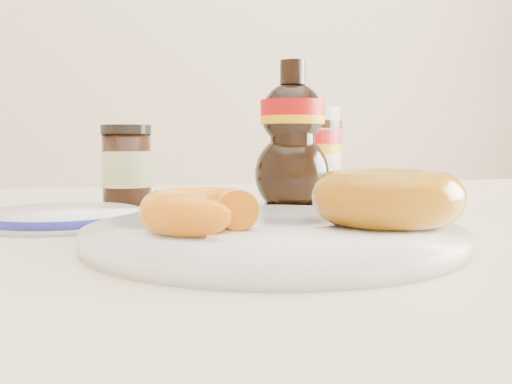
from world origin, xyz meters
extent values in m
cube|color=#F0E0C9|center=(0.00, 1.75, 1.30)|extent=(3.50, 0.10, 2.60)
cube|color=beige|center=(0.00, 0.10, 0.73)|extent=(1.40, 0.90, 0.04)
cylinder|color=white|center=(-0.06, -0.05, 0.76)|extent=(0.28, 0.28, 0.01)
torus|color=white|center=(-0.06, -0.05, 0.76)|extent=(0.28, 0.28, 0.01)
torus|color=orange|center=(-0.11, -0.07, 0.78)|extent=(0.10, 0.10, 0.03)
torus|color=#9C5D0A|center=(0.03, -0.07, 0.78)|extent=(0.13, 0.13, 0.04)
cylinder|color=white|center=(0.09, 0.26, 0.80)|extent=(0.09, 0.09, 0.10)
cylinder|color=#810604|center=(0.09, 0.26, 0.83)|extent=(0.09, 0.09, 0.02)
cylinder|color=#D89905|center=(0.09, 0.26, 0.82)|extent=(0.09, 0.09, 0.01)
cylinder|color=black|center=(0.09, 0.26, 0.85)|extent=(0.09, 0.09, 0.01)
cylinder|color=white|center=(0.09, 0.26, 0.86)|extent=(0.08, 0.08, 0.02)
cylinder|color=black|center=(-0.15, 0.26, 0.79)|extent=(0.06, 0.06, 0.09)
cylinder|color=beige|center=(-0.15, 0.26, 0.79)|extent=(0.06, 0.06, 0.04)
cylinder|color=black|center=(-0.15, 0.26, 0.84)|extent=(0.06, 0.06, 0.01)
cylinder|color=white|center=(-0.22, 0.09, 0.76)|extent=(0.14, 0.14, 0.01)
torus|color=navy|center=(-0.22, 0.09, 0.76)|extent=(0.14, 0.14, 0.01)
camera|label=1|loc=(-0.18, -0.46, 0.83)|focal=40.00mm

